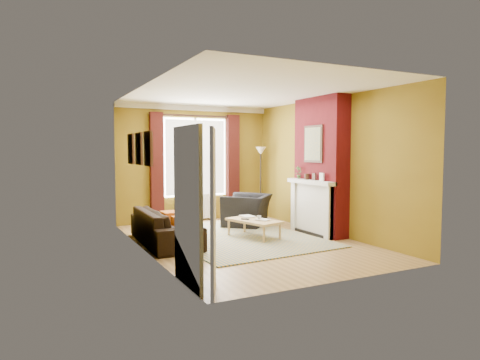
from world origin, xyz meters
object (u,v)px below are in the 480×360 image
(coffee_table, at_px, (254,222))
(floor_lamp, at_px, (261,162))
(armchair, at_px, (247,210))
(sofa, at_px, (165,227))
(wicker_stool, at_px, (229,212))

(coffee_table, relative_size, floor_lamp, 0.67)
(armchair, xyz_separation_m, floor_lamp, (0.75, 0.72, 1.07))
(sofa, bearing_deg, wicker_stool, -50.67)
(sofa, xyz_separation_m, floor_lamp, (2.97, 1.71, 1.11))
(wicker_stool, bearing_deg, armchair, -75.14)
(coffee_table, bearing_deg, sofa, 153.74)
(coffee_table, height_order, wicker_stool, wicker_stool)
(armchair, distance_m, wicker_stool, 0.66)
(floor_lamp, bearing_deg, wicker_stool, -173.88)
(sofa, relative_size, wicker_stool, 4.25)
(sofa, height_order, floor_lamp, floor_lamp)
(sofa, xyz_separation_m, wicker_stool, (2.05, 1.61, -0.06))
(armchair, bearing_deg, sofa, -22.93)
(wicker_stool, bearing_deg, coffee_table, -100.49)
(armchair, height_order, floor_lamp, floor_lamp)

